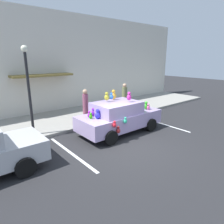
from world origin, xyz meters
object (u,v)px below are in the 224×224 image
Objects in this scene: plush_covered_car at (119,117)px; teddy_bear_on_sidewalk at (88,114)px; pedestrian_near_shopfront at (86,106)px; street_lamp_post at (28,82)px; pedestrian_walking_past at (124,99)px.

teddy_bear_on_sidewalk is (-0.35, 2.18, -0.27)m from plush_covered_car.
plush_covered_car is at bearing -76.20° from pedestrian_near_shopfront.
pedestrian_near_shopfront is (-0.18, -0.02, 0.48)m from teddy_bear_on_sidewalk.
plush_covered_car is 4.37m from street_lamp_post.
pedestrian_walking_past is at bearing -3.22° from pedestrian_near_shopfront.
pedestrian_near_shopfront reaches higher than teddy_bear_on_sidewalk.
plush_covered_car is 5.08× the size of teddy_bear_on_sidewalk.
street_lamp_post is 2.07× the size of pedestrian_walking_past.
street_lamp_post is at bearing -179.97° from pedestrian_walking_past.
plush_covered_car is 2.23m from teddy_bear_on_sidewalk.
plush_covered_car reaches higher than pedestrian_walking_past.
street_lamp_post is (-3.47, 2.01, 1.75)m from plush_covered_car.
teddy_bear_on_sidewalk is at bearing 5.44° from pedestrian_near_shopfront.
pedestrian_walking_past is at bearing -3.84° from teddy_bear_on_sidewalk.
street_lamp_post reaches higher than pedestrian_walking_past.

